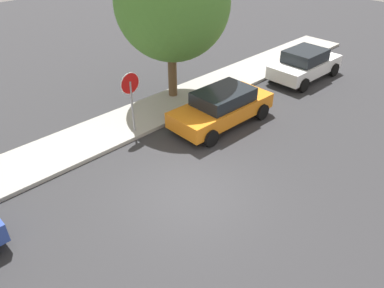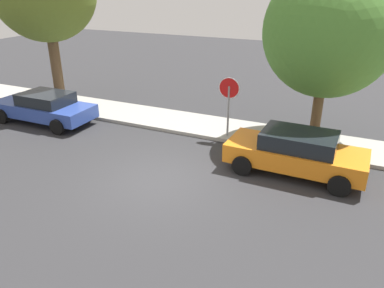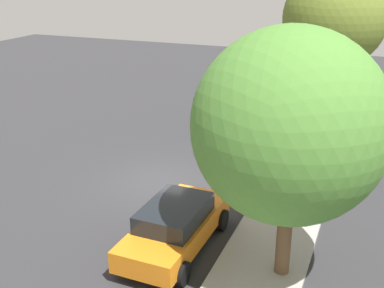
# 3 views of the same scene
# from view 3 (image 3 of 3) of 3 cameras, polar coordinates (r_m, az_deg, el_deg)

# --- Properties ---
(ground_plane) EXTENTS (60.00, 60.00, 0.00)m
(ground_plane) POSITION_cam_3_polar(r_m,az_deg,el_deg) (17.84, -3.59, -4.56)
(ground_plane) COLOR #2D2D30
(sidewalk_curb) EXTENTS (32.00, 2.31, 0.14)m
(sidewalk_curb) POSITION_cam_3_polar(r_m,az_deg,el_deg) (16.52, 11.52, -6.88)
(sidewalk_curb) COLOR #9E9B93
(sidewalk_curb) RESTS_ON ground_plane
(stop_sign) EXTENTS (0.80, 0.08, 2.43)m
(stop_sign) POSITION_cam_3_polar(r_m,az_deg,el_deg) (15.20, 8.64, -2.50)
(stop_sign) COLOR gray
(stop_sign) RESTS_ON ground_plane
(parked_car_orange) EXTENTS (4.33, 2.01, 1.40)m
(parked_car_orange) POSITION_cam_3_polar(r_m,az_deg,el_deg) (13.63, -1.97, -9.59)
(parked_car_orange) COLOR orange
(parked_car_orange) RESTS_ON ground_plane
(parked_car_blue) EXTENTS (4.54, 1.99, 1.33)m
(parked_car_blue) POSITION_cam_3_polar(r_m,az_deg,el_deg) (23.03, 9.37, 2.97)
(parked_car_blue) COLOR #2D479E
(parked_car_blue) RESTS_ON ground_plane
(street_tree_near_corner) EXTENTS (4.60, 4.60, 7.54)m
(street_tree_near_corner) POSITION_cam_3_polar(r_m,az_deg,el_deg) (23.01, 16.54, 14.05)
(street_tree_near_corner) COLOR brown
(street_tree_near_corner) RESTS_ON ground_plane
(street_tree_mid_block) EXTENTS (4.57, 4.57, 6.40)m
(street_tree_mid_block) POSITION_cam_3_polar(r_m,az_deg,el_deg) (11.24, 11.45, 2.06)
(street_tree_mid_block) COLOR brown
(street_tree_mid_block) RESTS_ON ground_plane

